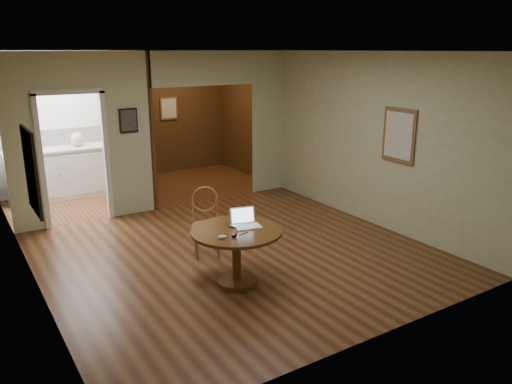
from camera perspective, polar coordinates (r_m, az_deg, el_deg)
floor at (r=6.94m, az=-2.09°, el=-7.10°), size 5.00×5.00×0.00m
room_shell at (r=9.16m, az=-14.70°, el=6.48°), size 5.20×7.50×5.00m
dining_table at (r=5.96m, az=-2.25°, el=-5.91°), size 1.08×1.08×0.68m
chair at (r=6.82m, az=-5.76°, el=-2.92°), size 0.51×0.51×0.94m
open_laptop at (r=6.00m, az=-1.25°, el=-3.33°), size 0.35×0.33×0.22m
closed_laptop at (r=6.05m, az=-1.62°, el=-3.66°), size 0.37×0.32×0.02m
mouse at (r=5.62m, az=-3.90°, el=-5.14°), size 0.11×0.08×0.04m
wine_glass at (r=5.66m, az=-2.53°, el=-4.74°), size 0.08×0.08×0.09m
pen at (r=5.76m, az=-1.41°, el=-4.76°), size 0.14×0.03×0.01m
kitchen_cabinet at (r=10.15m, az=-21.05°, el=2.13°), size 2.06×0.60×0.94m
grocery_bag at (r=10.09m, az=-19.73°, el=5.67°), size 0.30×0.26×0.27m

